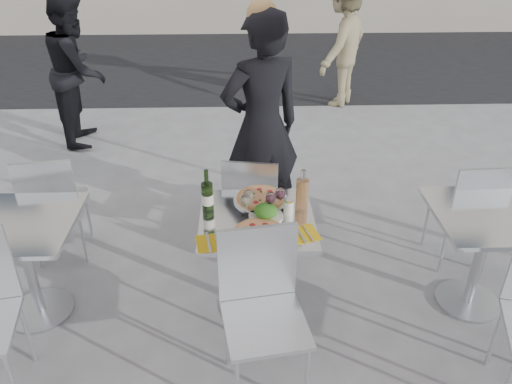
{
  "coord_description": "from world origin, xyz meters",
  "views": [
    {
      "loc": [
        -0.09,
        -2.63,
        2.46
      ],
      "look_at": [
        0.0,
        0.15,
        0.85
      ],
      "focal_mm": 35.0,
      "sensor_mm": 36.0,
      "label": 1
    }
  ],
  "objects_px": {
    "pedestrian_b": "(343,43)",
    "wineglass_white_b": "(248,197)",
    "wineglass_red_b": "(280,194)",
    "side_table_right": "(484,240)",
    "pizza_near": "(260,234)",
    "chair_near": "(262,299)",
    "wineglass_white_a": "(246,201)",
    "salad_plate": "(266,212)",
    "side_chair_rfar": "(470,206)",
    "sugar_shaker": "(289,206)",
    "main_table": "(257,245)",
    "side_table_left": "(24,249)",
    "chair_far": "(252,199)",
    "carafe": "(302,194)",
    "pedestrian_a": "(77,70)",
    "wine_bottle": "(207,196)",
    "woman_diner": "(261,128)",
    "side_chair_lfar": "(53,200)",
    "pizza_far": "(261,198)",
    "napkin_right": "(303,234)",
    "napkin_left": "(212,243)",
    "wineglass_red_a": "(271,199)"
  },
  "relations": [
    {
      "from": "chair_far",
      "to": "wineglass_red_b",
      "type": "distance_m",
      "value": 0.62
    },
    {
      "from": "salad_plate",
      "to": "wineglass_red_b",
      "type": "height_order",
      "value": "wineglass_red_b"
    },
    {
      "from": "chair_far",
      "to": "pizza_near",
      "type": "height_order",
      "value": "chair_far"
    },
    {
      "from": "side_table_left",
      "to": "side_table_right",
      "type": "xyz_separation_m",
      "value": [
        3.0,
        0.0,
        0.0
      ]
    },
    {
      "from": "pedestrian_a",
      "to": "wine_bottle",
      "type": "bearing_deg",
      "value": -156.69
    },
    {
      "from": "side_chair_rfar",
      "to": "sugar_shaker",
      "type": "relative_size",
      "value": 8.45
    },
    {
      "from": "carafe",
      "to": "side_chair_rfar",
      "type": "bearing_deg",
      "value": 15.03
    },
    {
      "from": "wineglass_red_b",
      "to": "napkin_right",
      "type": "height_order",
      "value": "wineglass_red_b"
    },
    {
      "from": "side_table_right",
      "to": "pizza_near",
      "type": "bearing_deg",
      "value": -172.54
    },
    {
      "from": "side_table_left",
      "to": "side_table_right",
      "type": "bearing_deg",
      "value": 0.0
    },
    {
      "from": "pedestrian_b",
      "to": "pizza_near",
      "type": "distance_m",
      "value": 4.47
    },
    {
      "from": "chair_near",
      "to": "wineglass_white_a",
      "type": "bearing_deg",
      "value": 88.34
    },
    {
      "from": "woman_diner",
      "to": "pedestrian_a",
      "type": "height_order",
      "value": "woman_diner"
    },
    {
      "from": "wine_bottle",
      "to": "wineglass_red_a",
      "type": "distance_m",
      "value": 0.4
    },
    {
      "from": "pizza_far",
      "to": "salad_plate",
      "type": "bearing_deg",
      "value": -82.61
    },
    {
      "from": "pizza_far",
      "to": "wine_bottle",
      "type": "bearing_deg",
      "value": -160.56
    },
    {
      "from": "side_chair_rfar",
      "to": "salad_plate",
      "type": "distance_m",
      "value": 1.6
    },
    {
      "from": "napkin_left",
      "to": "napkin_right",
      "type": "relative_size",
      "value": 0.94
    },
    {
      "from": "wineglass_white_a",
      "to": "side_table_right",
      "type": "bearing_deg",
      "value": -0.82
    },
    {
      "from": "chair_far",
      "to": "pedestrian_a",
      "type": "distance_m",
      "value": 3.06
    },
    {
      "from": "chair_near",
      "to": "salad_plate",
      "type": "distance_m",
      "value": 0.61
    },
    {
      "from": "side_chair_lfar",
      "to": "side_chair_rfar",
      "type": "relative_size",
      "value": 1.01
    },
    {
      "from": "carafe",
      "to": "wineglass_white_b",
      "type": "distance_m",
      "value": 0.34
    },
    {
      "from": "pedestrian_a",
      "to": "pizza_near",
      "type": "bearing_deg",
      "value": -154.52
    },
    {
      "from": "pedestrian_b",
      "to": "wineglass_white_b",
      "type": "height_order",
      "value": "pedestrian_b"
    },
    {
      "from": "wine_bottle",
      "to": "wineglass_white_b",
      "type": "xyz_separation_m",
      "value": [
        0.26,
        -0.01,
        -0.0
      ]
    },
    {
      "from": "chair_near",
      "to": "chair_far",
      "type": "bearing_deg",
      "value": 82.12
    },
    {
      "from": "pedestrian_a",
      "to": "carafe",
      "type": "height_order",
      "value": "pedestrian_a"
    },
    {
      "from": "chair_far",
      "to": "wineglass_red_a",
      "type": "xyz_separation_m",
      "value": [
        0.11,
        -0.55,
        0.33
      ]
    },
    {
      "from": "side_table_right",
      "to": "side_chair_rfar",
      "type": "relative_size",
      "value": 0.83
    },
    {
      "from": "wineglass_red_b",
      "to": "wineglass_white_b",
      "type": "bearing_deg",
      "value": -173.91
    },
    {
      "from": "main_table",
      "to": "side_table_left",
      "type": "distance_m",
      "value": 1.5
    },
    {
      "from": "side_chair_rfar",
      "to": "wineglass_white_b",
      "type": "relative_size",
      "value": 5.74
    },
    {
      "from": "pedestrian_b",
      "to": "salad_plate",
      "type": "bearing_deg",
      "value": 16.55
    },
    {
      "from": "side_chair_rfar",
      "to": "wine_bottle",
      "type": "bearing_deg",
      "value": 7.97
    },
    {
      "from": "chair_far",
      "to": "woman_diner",
      "type": "bearing_deg",
      "value": -92.68
    },
    {
      "from": "chair_near",
      "to": "sugar_shaker",
      "type": "xyz_separation_m",
      "value": [
        0.2,
        0.6,
        0.22
      ]
    },
    {
      "from": "side_table_left",
      "to": "wineglass_red_b",
      "type": "bearing_deg",
      "value": 3.41
    },
    {
      "from": "pedestrian_a",
      "to": "side_chair_rfar",
      "type": "bearing_deg",
      "value": -131.85
    },
    {
      "from": "main_table",
      "to": "side_chair_rfar",
      "type": "height_order",
      "value": "side_chair_rfar"
    },
    {
      "from": "wineglass_red_b",
      "to": "main_table",
      "type": "bearing_deg",
      "value": -147.23
    },
    {
      "from": "napkin_left",
      "to": "side_table_left",
      "type": "bearing_deg",
      "value": 157.99
    },
    {
      "from": "wineglass_white_b",
      "to": "wineglass_red_b",
      "type": "xyz_separation_m",
      "value": [
        0.2,
        0.02,
        0.0
      ]
    },
    {
      "from": "pizza_far",
      "to": "napkin_right",
      "type": "height_order",
      "value": "pizza_far"
    },
    {
      "from": "pedestrian_a",
      "to": "napkin_right",
      "type": "relative_size",
      "value": 7.59
    },
    {
      "from": "side_table_right",
      "to": "side_chair_rfar",
      "type": "height_order",
      "value": "side_chair_rfar"
    },
    {
      "from": "wineglass_white_a",
      "to": "napkin_left",
      "type": "bearing_deg",
      "value": -125.29
    },
    {
      "from": "woman_diner",
      "to": "salad_plate",
      "type": "relative_size",
      "value": 8.4
    },
    {
      "from": "pizza_far",
      "to": "wineglass_red_b",
      "type": "height_order",
      "value": "wineglass_red_b"
    },
    {
      "from": "pedestrian_b",
      "to": "napkin_right",
      "type": "height_order",
      "value": "pedestrian_b"
    }
  ]
}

